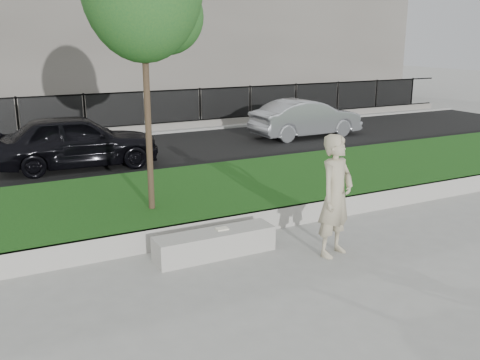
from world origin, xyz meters
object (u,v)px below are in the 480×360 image
man (336,196)px  book (222,229)px  car_dark (77,141)px  stone_bench (215,244)px  car_silver (306,118)px

man → book: 1.95m
book → car_dark: 7.23m
book → car_dark: bearing=100.3°
car_dark → man: bearing=-158.2°
stone_bench → man: size_ratio=1.00×
man → book: (-1.63, 0.89, -0.59)m
man → car_silver: man is taller
car_dark → car_silver: bearing=-79.0°
stone_bench → car_silver: car_silver is taller
stone_bench → car_silver: bearing=48.2°
car_dark → stone_bench: bearing=-169.6°
stone_bench → car_dark: size_ratio=0.47×
stone_bench → car_dark: bearing=96.6°
man → car_silver: bearing=37.8°
car_silver → stone_bench: bearing=136.5°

